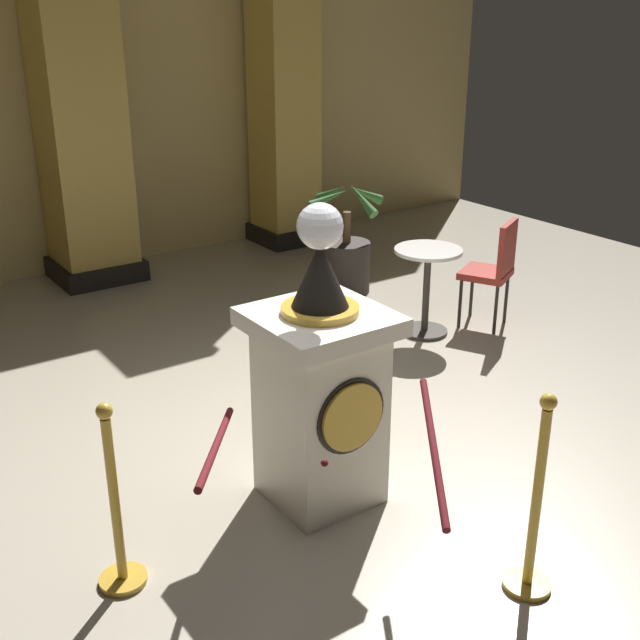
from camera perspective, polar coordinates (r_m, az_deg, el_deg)
ground_plane at (r=5.17m, az=1.35°, el=-9.66°), size 11.22×11.22×0.00m
back_wall at (r=8.74m, az=-18.13°, el=16.53°), size 11.22×0.16×4.08m
pedestal_clock at (r=4.45m, az=0.03°, el=-4.88°), size 0.71×0.71×1.75m
stanchion_near at (r=4.10m, az=-14.28°, el=-13.90°), size 0.24×0.24×1.00m
stanchion_far at (r=4.07m, az=15.02°, el=-13.81°), size 0.24×0.24×1.07m
velvet_rope at (r=3.73m, az=0.33°, el=-9.02°), size 1.43×1.43×0.22m
column_right at (r=9.32m, az=-2.63°, el=17.22°), size 0.74×0.74×3.92m
column_centre_rear at (r=8.31m, az=-17.04°, el=15.76°), size 0.88×0.88×3.92m
potted_palm_right at (r=7.87m, az=1.89°, el=4.47°), size 0.82×0.79×1.12m
cafe_table at (r=6.86m, az=7.64°, el=2.85°), size 0.57×0.57×0.76m
cafe_chair_red at (r=7.08m, az=12.37°, el=3.88°), size 0.54×0.54×0.96m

